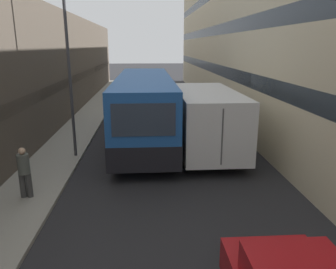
% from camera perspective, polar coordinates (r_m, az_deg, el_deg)
% --- Properties ---
extents(ground_plane, '(150.00, 150.00, 0.00)m').
position_cam_1_polar(ground_plane, '(14.74, -0.57, -2.90)').
color(ground_plane, '#232326').
extents(sidewalk_left, '(2.07, 60.00, 0.12)m').
position_cam_1_polar(sidewalk_left, '(15.19, -18.10, -2.89)').
color(sidewalk_left, gray).
rests_on(sidewalk_left, ground_plane).
extents(building_left_shopfront, '(2.40, 60.00, 6.65)m').
position_cam_1_polar(building_left_shopfront, '(15.28, -26.86, 7.73)').
color(building_left_shopfront, '#51473D').
rests_on(building_left_shopfront, ground_plane).
extents(building_right_apartment, '(2.40, 60.00, 11.95)m').
position_cam_1_polar(building_right_apartment, '(15.30, 20.85, 19.41)').
color(building_right_apartment, beige).
rests_on(building_right_apartment, ground_plane).
extents(bus, '(2.58, 11.44, 3.14)m').
position_cam_1_polar(bus, '(16.33, -4.11, 4.89)').
color(bus, '#1E519E').
rests_on(bus, ground_plane).
extents(box_truck, '(2.46, 8.56, 2.74)m').
position_cam_1_polar(box_truck, '(15.23, 5.94, 3.55)').
color(box_truck, silver).
rests_on(box_truck, ground_plane).
extents(panel_van, '(1.95, 4.32, 2.02)m').
position_cam_1_polar(panel_van, '(28.25, -5.36, 8.13)').
color(panel_van, silver).
rests_on(panel_van, ground_plane).
extents(pedestrian, '(0.37, 0.35, 1.57)m').
position_cam_1_polar(pedestrian, '(10.74, -23.75, -5.83)').
color(pedestrian, '#383838').
rests_on(pedestrian, sidewalk_left).
extents(street_lamp, '(0.36, 0.80, 7.92)m').
position_cam_1_polar(street_lamp, '(13.66, -17.44, 18.33)').
color(street_lamp, '#38383D').
rests_on(street_lamp, sidewalk_left).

